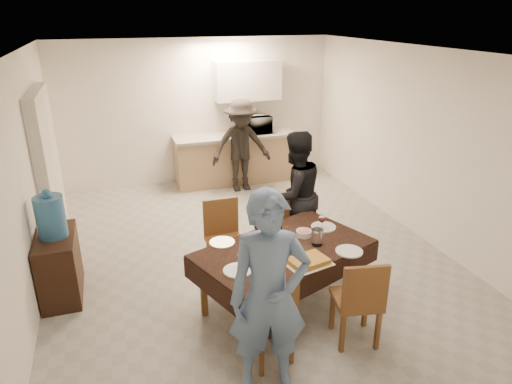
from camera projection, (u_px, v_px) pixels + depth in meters
floor at (247, 251)px, 6.16m from camera, size 5.00×6.00×0.02m
ceiling at (245, 51)px, 5.19m from camera, size 5.00×6.00×0.02m
wall_back at (198, 112)px, 8.32m from camera, size 5.00×0.02×2.60m
wall_front at (378, 290)px, 3.03m from camera, size 5.00×0.02×2.60m
wall_left at (26, 181)px, 4.95m from camera, size 0.02×6.00×2.60m
wall_right at (416, 143)px, 6.40m from camera, size 0.02×6.00×2.60m
stub_partition at (48, 169)px, 6.13m from camera, size 0.15×1.40×2.10m
kitchen_base_cabinet at (235, 159)px, 8.54m from camera, size 2.20×0.60×0.86m
kitchen_worktop at (235, 136)px, 8.37m from camera, size 2.24×0.64×0.05m
upper_cabinet at (248, 81)px, 8.22m from camera, size 1.20×0.34×0.70m
dining_table at (284, 250)px, 4.81m from camera, size 2.07×1.64×0.71m
chair_near_left at (271, 316)px, 4.00m from camera, size 0.47×0.47×0.47m
chair_near_right at (362, 294)px, 4.24m from camera, size 0.50×0.50×0.50m
chair_far_left at (227, 237)px, 5.30m from camera, size 0.44×0.44×0.51m
chair_far_right at (298, 230)px, 5.59m from camera, size 0.47×0.47×0.46m
console at (60, 266)px, 5.09m from camera, size 0.41×0.81×0.75m
water_jug at (51, 217)px, 4.87m from camera, size 0.31×0.31×0.46m
wine_bottle at (279, 232)px, 4.77m from camera, size 0.08×0.08×0.34m
water_pitcher at (317, 237)px, 4.82m from camera, size 0.12×0.12×0.18m
savoury_tart at (308, 261)px, 4.48m from camera, size 0.50×0.42×0.05m
salad_bowl at (304, 233)px, 5.03m from camera, size 0.17×0.17×0.07m
mushroom_dish at (271, 235)px, 5.03m from camera, size 0.21×0.21×0.04m
wine_glass_a at (241, 259)px, 4.39m from camera, size 0.09×0.09×0.19m
wine_glass_b at (322, 222)px, 5.15m from camera, size 0.09×0.09×0.19m
wine_glass_c at (257, 230)px, 4.97m from camera, size 0.09×0.09×0.20m
plate_near_left at (238, 271)px, 4.36m from camera, size 0.28×0.28×0.02m
plate_near_right at (349, 251)px, 4.71m from camera, size 0.28×0.28×0.02m
plate_far_left at (222, 242)px, 4.89m from camera, size 0.27×0.27×0.02m
plate_far_right at (323, 227)px, 5.24m from camera, size 0.28×0.28×0.02m
microwave at (254, 124)px, 8.41m from camera, size 0.58×0.39×0.32m
person_near at (269, 296)px, 3.64m from camera, size 0.72×0.54×1.81m
person_far at (295, 195)px, 5.84m from camera, size 0.93×0.80×1.66m
person_kitchen at (241, 146)px, 7.99m from camera, size 1.06×0.61×1.64m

